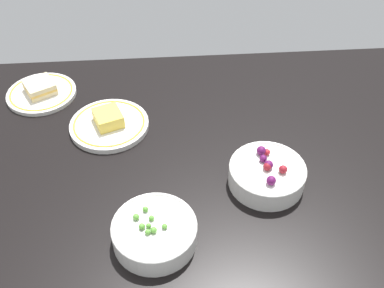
# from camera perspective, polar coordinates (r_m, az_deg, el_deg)

# --- Properties ---
(dining_table) EXTENTS (1.57, 0.86, 0.04)m
(dining_table) POSITION_cam_1_polar(r_m,az_deg,el_deg) (1.12, 0.00, -1.50)
(dining_table) COLOR black
(dining_table) RESTS_ON ground
(bowl_berries) EXTENTS (0.17, 0.17, 0.07)m
(bowl_berries) POSITION_cam_1_polar(r_m,az_deg,el_deg) (1.02, 9.53, -3.80)
(bowl_berries) COLOR white
(bowl_berries) RESTS_ON dining_table
(bowl_peas) EXTENTS (0.17, 0.17, 0.06)m
(bowl_peas) POSITION_cam_1_polar(r_m,az_deg,el_deg) (0.91, -4.80, -11.14)
(bowl_peas) COLOR white
(bowl_peas) RESTS_ON dining_table
(plate_cheese) EXTENTS (0.20, 0.20, 0.05)m
(plate_cheese) POSITION_cam_1_polar(r_m,az_deg,el_deg) (1.18, -10.53, 2.59)
(plate_cheese) COLOR white
(plate_cheese) RESTS_ON dining_table
(plate_sandwich) EXTENTS (0.19, 0.19, 0.04)m
(plate_sandwich) POSITION_cam_1_polar(r_m,az_deg,el_deg) (1.34, -18.70, 6.33)
(plate_sandwich) COLOR white
(plate_sandwich) RESTS_ON dining_table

